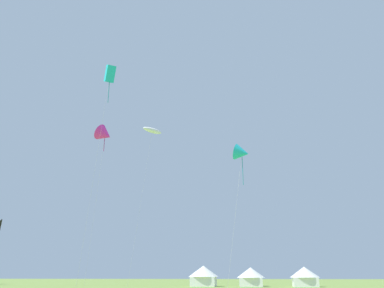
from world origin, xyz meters
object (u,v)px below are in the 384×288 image
Objects in this scene: kite_white_parafoil at (152,131)px; kite_cyan_box at (110,74)px; festival_tent_center at (251,276)px; festival_tent_right at (204,275)px; festival_tent_left at (305,276)px; kite_cyan_delta at (242,153)px; kite_magenta_delta at (105,135)px.

kite_cyan_box is at bearing -99.43° from kite_white_parafoil.
kite_cyan_box reaches higher than festival_tent_center.
kite_cyan_box is 6.15× the size of festival_tent_right.
kite_cyan_delta is at bearing -108.69° from festival_tent_left.
kite_magenta_delta reaches higher than festival_tent_left.
kite_white_parafoil reaches higher than kite_cyan_delta.
festival_tent_right is (16.45, 2.01, -22.66)m from kite_magenta_delta.
kite_magenta_delta is 17.20m from kite_cyan_box.
kite_cyan_box reaches higher than kite_white_parafoil.
kite_magenta_delta is at bearing 112.16° from kite_cyan_box.
kite_magenta_delta is 1.81× the size of kite_cyan_delta.
festival_tent_right reaches higher than festival_tent_center.
kite_white_parafoil is 14.50m from kite_cyan_box.
kite_magenta_delta reaches higher than kite_white_parafoil.
kite_cyan_box is 32.37m from festival_tent_right.
festival_tent_right is at bearing -180.00° from festival_tent_left.
festival_tent_left is at bearing 0.00° from festival_tent_right.
kite_cyan_box is (6.42, -15.76, 2.47)m from kite_magenta_delta.
kite_cyan_box is at bearing -144.40° from festival_tent_left.
kite_white_parafoil is at bearing -154.02° from festival_tent_right.
festival_tent_right is at bearing 6.97° from kite_magenta_delta.
kite_white_parafoil is at bearing -170.53° from festival_tent_left.
kite_cyan_delta reaches higher than festival_tent_right.
kite_cyan_delta is 3.46× the size of festival_tent_center.
festival_tent_left is (31.24, 2.01, -22.76)m from kite_magenta_delta.
kite_cyan_box is 6.76× the size of festival_tent_center.
festival_tent_right is (10.03, 17.77, -25.13)m from kite_cyan_box.
kite_magenta_delta reaches higher than kite_cyan_delta.
festival_tent_left is (14.79, 0.00, -0.11)m from festival_tent_right.
festival_tent_center is (0.12, 23.25, -11.89)m from kite_cyan_delta.
kite_cyan_delta is at bearing -42.26° from kite_magenta_delta.
kite_magenta_delta is 6.11× the size of festival_tent_left.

